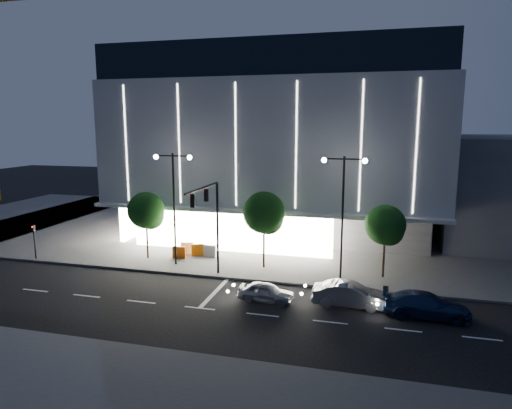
{
  "coord_description": "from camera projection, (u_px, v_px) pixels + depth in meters",
  "views": [
    {
      "loc": [
        12.11,
        -26.34,
        11.21
      ],
      "look_at": [
        3.21,
        7.62,
        5.0
      ],
      "focal_mm": 32.0,
      "sensor_mm": 36.0,
      "label": 1
    }
  ],
  "objects": [
    {
      "name": "car_lead",
      "position": [
        266.0,
        292.0,
        29.07
      ],
      "size": [
        3.76,
        1.78,
        1.24
      ],
      "primitive_type": "imported",
      "rotation": [
        0.0,
        0.0,
        1.48
      ],
      "color": "#9B9CA2",
      "rests_on": "ground"
    },
    {
      "name": "tree_left",
      "position": [
        146.0,
        212.0,
        37.54
      ],
      "size": [
        3.02,
        3.02,
        5.72
      ],
      "color": "black",
      "rests_on": "ground"
    },
    {
      "name": "barrier_c",
      "position": [
        198.0,
        250.0,
        38.82
      ],
      "size": [
        1.11,
        0.66,
        1.0
      ],
      "primitive_type": "cube",
      "rotation": [
        0.0,
        0.0,
        0.4
      ],
      "color": "#C9690B",
      "rests_on": "sidewalk_museum"
    },
    {
      "name": "street_lamp_west",
      "position": [
        174.0,
        192.0,
        35.49
      ],
      "size": [
        3.16,
        0.36,
        9.0
      ],
      "color": "black",
      "rests_on": "ground"
    },
    {
      "name": "ground",
      "position": [
        180.0,
        296.0,
        30.06
      ],
      "size": [
        160.0,
        160.0,
        0.0
      ],
      "primitive_type": "plane",
      "color": "black",
      "rests_on": "ground"
    },
    {
      "name": "museum",
      "position": [
        289.0,
        142.0,
        48.95
      ],
      "size": [
        30.0,
        25.8,
        18.0
      ],
      "color": "#4C4C51",
      "rests_on": "ground"
    },
    {
      "name": "car_second",
      "position": [
        350.0,
        295.0,
        28.31
      ],
      "size": [
        4.58,
        1.6,
        1.51
      ],
      "primitive_type": "imported",
      "rotation": [
        0.0,
        0.0,
        1.57
      ],
      "color": "gray",
      "rests_on": "ground"
    },
    {
      "name": "tree_mid",
      "position": [
        264.0,
        215.0,
        34.99
      ],
      "size": [
        3.25,
        3.25,
        6.15
      ],
      "color": "black",
      "rests_on": "ground"
    },
    {
      "name": "barrier_d",
      "position": [
        187.0,
        248.0,
        39.36
      ],
      "size": [
        1.13,
        0.43,
        1.0
      ],
      "primitive_type": "cube",
      "rotation": [
        0.0,
        0.0,
        0.17
      ],
      "color": "white",
      "rests_on": "sidewalk_museum"
    },
    {
      "name": "traffic_mast",
      "position": [
        210.0,
        213.0,
        32.12
      ],
      "size": [
        0.33,
        5.89,
        7.07
      ],
      "color": "black",
      "rests_on": "ground"
    },
    {
      "name": "car_third",
      "position": [
        426.0,
        305.0,
        26.75
      ],
      "size": [
        5.04,
        2.15,
        1.45
      ],
      "primitive_type": "imported",
      "rotation": [
        0.0,
        0.0,
        1.55
      ],
      "color": "#132248",
      "rests_on": "ground"
    },
    {
      "name": "barrier_b",
      "position": [
        210.0,
        251.0,
        38.46
      ],
      "size": [
        1.12,
        0.33,
        1.0
      ],
      "primitive_type": "cube",
      "rotation": [
        0.0,
        0.0,
        -0.08
      ],
      "color": "silver",
      "rests_on": "sidewalk_museum"
    },
    {
      "name": "ped_signal_far",
      "position": [
        34.0,
        238.0,
        37.76
      ],
      "size": [
        0.22,
        0.24,
        3.0
      ],
      "color": "black",
      "rests_on": "ground"
    },
    {
      "name": "sidewalk_museum",
      "position": [
        308.0,
        224.0,
        51.66
      ],
      "size": [
        70.0,
        40.0,
        0.15
      ],
      "primitive_type": "cube",
      "color": "#474747",
      "rests_on": "ground"
    },
    {
      "name": "street_lamp_east",
      "position": [
        343.0,
        199.0,
        32.24
      ],
      "size": [
        3.16,
        0.36,
        9.0
      ],
      "color": "black",
      "rests_on": "ground"
    },
    {
      "name": "tree_right",
      "position": [
        386.0,
        227.0,
        32.82
      ],
      "size": [
        2.91,
        2.91,
        5.51
      ],
      "color": "black",
      "rests_on": "ground"
    },
    {
      "name": "barrier_a",
      "position": [
        179.0,
        252.0,
        38.01
      ],
      "size": [
        1.12,
        0.37,
        1.0
      ],
      "primitive_type": "cube",
      "rotation": [
        0.0,
        0.0,
        0.11
      ],
      "color": "#E55E0C",
      "rests_on": "sidewalk_museum"
    }
  ]
}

